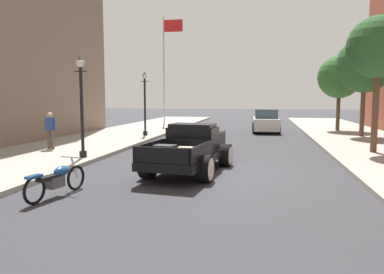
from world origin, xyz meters
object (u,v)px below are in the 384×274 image
(hotrod_truck_black, at_px, (192,148))
(motorcycle_parked, at_px, (56,179))
(street_tree_second, at_px, (365,65))
(street_lamp_far, at_px, (145,99))
(street_tree_nearest, at_px, (379,48))
(street_tree_third, at_px, (340,77))
(street_lamp_near, at_px, (81,99))
(flagpole, at_px, (166,59))
(pedestrian_sidewalk_left, at_px, (50,128))
(car_background_white, at_px, (266,121))

(hotrod_truck_black, height_order, motorcycle_parked, hotrod_truck_black)
(street_tree_second, bearing_deg, street_lamp_far, -171.76)
(street_tree_nearest, relative_size, street_tree_third, 1.08)
(street_lamp_near, xyz_separation_m, street_tree_nearest, (11.45, 3.62, 2.11))
(street_tree_second, distance_m, street_tree_third, 4.02)
(motorcycle_parked, relative_size, street_tree_third, 0.40)
(hotrod_truck_black, distance_m, street_lamp_near, 4.91)
(hotrod_truck_black, bearing_deg, street_tree_nearest, 33.86)
(hotrod_truck_black, xyz_separation_m, street_lamp_near, (-4.51, 1.04, 1.63))
(flagpole, bearing_deg, street_lamp_near, -85.43)
(pedestrian_sidewalk_left, relative_size, street_lamp_near, 0.43)
(street_lamp_near, xyz_separation_m, flagpole, (-1.44, 18.06, 3.39))
(motorcycle_parked, relative_size, car_background_white, 0.48)
(motorcycle_parked, bearing_deg, street_lamp_near, 110.51)
(street_lamp_far, distance_m, street_tree_third, 13.67)
(car_background_white, relative_size, street_tree_third, 0.83)
(street_lamp_far, bearing_deg, car_background_white, 35.01)
(flagpole, height_order, street_tree_nearest, flagpole)
(motorcycle_parked, distance_m, street_lamp_far, 13.89)
(street_lamp_far, height_order, flagpole, flagpole)
(car_background_white, relative_size, pedestrian_sidewalk_left, 2.65)
(pedestrian_sidewalk_left, distance_m, street_tree_third, 19.38)
(car_background_white, relative_size, street_lamp_near, 1.13)
(car_background_white, bearing_deg, street_lamp_far, -144.99)
(street_tree_nearest, relative_size, street_tree_second, 0.97)
(hotrod_truck_black, bearing_deg, street_lamp_near, 167.03)
(car_background_white, distance_m, street_tree_second, 7.41)
(street_tree_third, bearing_deg, motorcycle_parked, -117.54)
(car_background_white, distance_m, flagpole, 10.73)
(motorcycle_parked, distance_m, pedestrian_sidewalk_left, 8.14)
(hotrod_truck_black, bearing_deg, flagpole, 107.31)
(street_tree_nearest, bearing_deg, car_background_white, 113.79)
(car_background_white, bearing_deg, pedestrian_sidewalk_left, -128.72)
(pedestrian_sidewalk_left, bearing_deg, car_background_white, 51.28)
(hotrod_truck_black, relative_size, street_tree_nearest, 0.90)
(hotrod_truck_black, height_order, street_lamp_near, street_lamp_near)
(motorcycle_parked, xyz_separation_m, pedestrian_sidewalk_left, (-4.38, 6.83, 0.64))
(motorcycle_parked, height_order, street_tree_nearest, street_tree_nearest)
(street_lamp_far, xyz_separation_m, flagpole, (-1.14, 9.46, 3.39))
(street_tree_third, bearing_deg, street_lamp_near, -129.72)
(pedestrian_sidewalk_left, bearing_deg, street_tree_second, 29.68)
(street_lamp_far, bearing_deg, hotrod_truck_black, -63.49)
(street_tree_nearest, bearing_deg, street_tree_second, 80.34)
(motorcycle_parked, relative_size, street_lamp_near, 0.54)
(street_lamp_near, bearing_deg, flagpole, 94.57)
(street_lamp_near, distance_m, street_tree_third, 18.80)
(car_background_white, distance_m, street_tree_nearest, 11.65)
(motorcycle_parked, xyz_separation_m, flagpole, (-3.30, 23.04, 5.33))
(street_lamp_near, height_order, street_lamp_far, same)
(street_tree_nearest, height_order, street_tree_third, street_tree_nearest)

